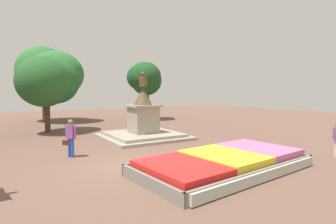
{
  "coord_description": "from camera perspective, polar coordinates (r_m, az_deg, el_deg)",
  "views": [
    {
      "loc": [
        -4.04,
        -9.71,
        2.95
      ],
      "look_at": [
        3.46,
        2.34,
        1.89
      ],
      "focal_mm": 28.0,
      "sensor_mm": 36.0,
      "label": 1
    }
  ],
  "objects": [
    {
      "name": "ground_plane",
      "position": [
        10.92,
        -9.12,
        -11.46
      ],
      "size": [
        74.44,
        74.44,
        0.0
      ],
      "primitive_type": "plane",
      "color": "brown"
    },
    {
      "name": "flower_planter",
      "position": [
        10.38,
        12.41,
        -10.67
      ],
      "size": [
        7.11,
        4.07,
        0.64
      ],
      "color": "#38281C",
      "rests_on": "ground_plane"
    },
    {
      "name": "statue_monument",
      "position": [
        17.06,
        -5.41,
        -2.73
      ],
      "size": [
        5.03,
        5.03,
        4.29
      ],
      "color": "gray",
      "rests_on": "ground_plane"
    },
    {
      "name": "pedestrian_with_handbag",
      "position": [
        12.73,
        -20.49,
        -4.89
      ],
      "size": [
        0.52,
        0.62,
        1.74
      ],
      "color": "#264CA5",
      "rests_on": "ground_plane"
    },
    {
      "name": "park_tree_far_left",
      "position": [
        28.64,
        -5.09,
        7.3
      ],
      "size": [
        3.99,
        4.19,
        6.18
      ],
      "color": "brown",
      "rests_on": "ground_plane"
    },
    {
      "name": "park_tree_behind_statue",
      "position": [
        21.03,
        -24.3,
        6.16
      ],
      "size": [
        4.53,
        4.63,
        5.54
      ],
      "color": "#4C3823",
      "rests_on": "ground_plane"
    },
    {
      "name": "park_tree_far_right",
      "position": [
        29.17,
        -24.86,
        7.76
      ],
      "size": [
        6.11,
        7.4,
        7.64
      ],
      "color": "brown",
      "rests_on": "ground_plane"
    }
  ]
}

